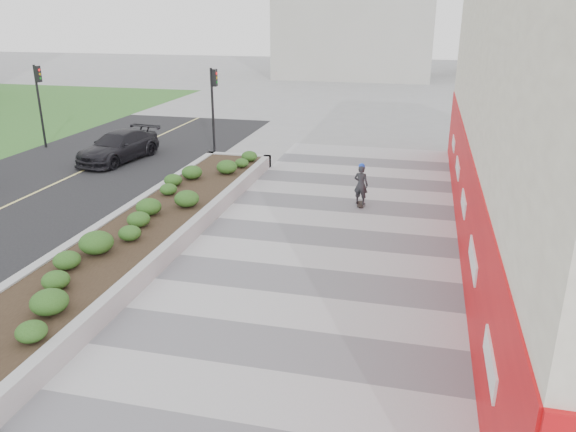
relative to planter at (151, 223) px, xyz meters
name	(u,v)px	position (x,y,z in m)	size (l,w,h in m)	color
ground	(253,402)	(5.50, -7.00, -0.42)	(160.00, 160.00, 0.00)	gray
walkway	(291,319)	(5.50, -4.00, -0.41)	(8.00, 36.00, 0.01)	#A8A8AD
planter	(151,223)	(0.00, 0.00, 0.00)	(3.00, 18.00, 0.90)	#9E9EA0
traffic_signal_near	(214,99)	(-1.73, 10.50, 2.34)	(0.33, 0.28, 4.20)	black
traffic_signal_far	(39,94)	(-10.93, 10.00, 2.34)	(0.33, 0.28, 4.20)	black
manhole_cover	(312,322)	(6.00, -4.00, -0.42)	(0.44, 0.44, 0.01)	#595654
skateboarder	(361,184)	(6.11, 4.46, 0.39)	(0.60, 0.74, 1.61)	beige
car_dark	(118,147)	(-5.83, 8.39, 0.27)	(1.92, 4.72, 1.37)	black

